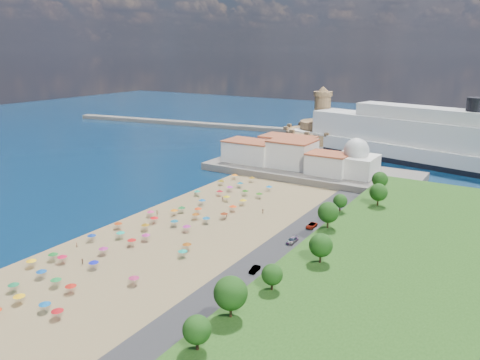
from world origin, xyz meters
The scene contains 12 objects.
ground centered at (0.00, 0.00, 0.00)m, with size 700.00×700.00×0.00m, color #071938.
terrace centered at (10.00, 73.00, 1.50)m, with size 90.00×36.00×3.00m, color #59544C.
jetty centered at (-12.00, 108.00, 1.20)m, with size 18.00×70.00×2.40m, color #59544C.
breakwater centered at (-110.00, 153.00, 1.30)m, with size 200.00×7.00×2.60m, color #59544C.
waterfront_buildings centered at (-3.05, 73.64, 7.88)m, with size 57.00×29.00×11.00m.
domed_building centered at (30.00, 71.00, 8.97)m, with size 16.00×16.00×15.00m.
fortress centered at (-12.00, 138.00, 6.68)m, with size 40.00×40.00×32.40m.
cruise_ship centered at (47.65, 119.64, 9.51)m, with size 148.21×52.97×32.11m.
beach_parasols centered at (-1.37, -10.90, 2.15)m, with size 31.42×115.55×2.20m.
beachgoers centered at (-3.85, -0.57, 1.07)m, with size 32.02×96.35×1.82m.
parked_cars centered at (36.00, 1.85, 1.39)m, with size 2.25×38.21×1.44m.
hillside_trees centered at (47.52, -7.80, 10.11)m, with size 12.97×105.89×7.75m.
Camera 1 is at (86.40, -108.10, 51.88)m, focal length 35.00 mm.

